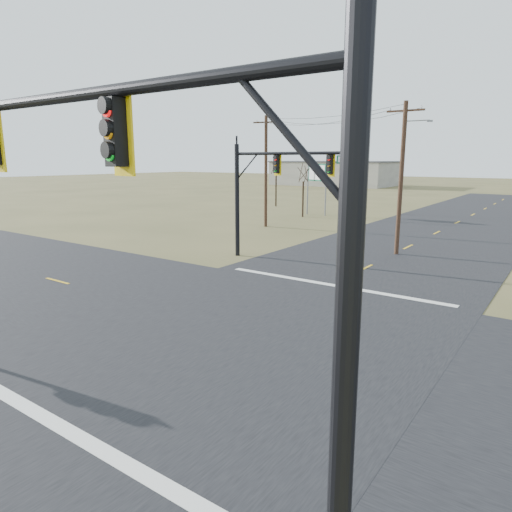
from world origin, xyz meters
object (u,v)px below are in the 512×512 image
(highway_sign, at_px, (317,179))
(utility_pole_far, at_px, (266,170))
(streetlight_c, at_px, (406,162))
(mast_arm_far, at_px, (276,177))
(utility_pole_near, at_px, (401,177))
(bare_tree_a, at_px, (303,173))
(mast_arm_near, at_px, (140,195))
(bare_tree_b, at_px, (276,166))

(highway_sign, bearing_deg, utility_pole_far, -63.05)
(streetlight_c, bearing_deg, mast_arm_far, -111.13)
(utility_pole_far, xyz_separation_m, highway_sign, (-0.45, 10.94, -1.15))
(utility_pole_near, distance_m, streetlight_c, 23.63)
(streetlight_c, relative_size, bare_tree_a, 1.74)
(bare_tree_a, bearing_deg, mast_arm_far, -64.82)
(utility_pole_near, relative_size, highway_sign, 1.71)
(mast_arm_far, relative_size, bare_tree_a, 1.46)
(mast_arm_near, relative_size, bare_tree_b, 1.70)
(mast_arm_near, height_order, utility_pole_near, utility_pole_near)
(utility_pole_near, xyz_separation_m, bare_tree_a, (-15.15, 14.12, -0.29))
(utility_pole_far, height_order, highway_sign, utility_pole_far)
(mast_arm_near, distance_m, highway_sign, 45.63)
(utility_pole_near, relative_size, streetlight_c, 0.93)
(mast_arm_far, relative_size, streetlight_c, 0.84)
(mast_arm_far, xyz_separation_m, utility_pole_near, (5.50, 6.39, -0.08))
(utility_pole_far, bearing_deg, utility_pole_near, -21.44)
(mast_arm_near, relative_size, utility_pole_near, 1.16)
(bare_tree_a, bearing_deg, bare_tree_b, 137.19)
(utility_pole_near, height_order, bare_tree_b, utility_pole_near)
(utility_pole_near, distance_m, highway_sign, 22.24)
(highway_sign, bearing_deg, bare_tree_a, -73.61)
(mast_arm_near, height_order, utility_pole_far, utility_pole_far)
(mast_arm_near, bearing_deg, utility_pole_far, 127.29)
(streetlight_c, distance_m, bare_tree_b, 17.00)
(streetlight_c, bearing_deg, mast_arm_near, -101.00)
(bare_tree_b, bearing_deg, bare_tree_a, -42.81)
(streetlight_c, height_order, bare_tree_b, streetlight_c)
(mast_arm_far, height_order, utility_pole_far, utility_pole_far)
(utility_pole_near, relative_size, bare_tree_a, 1.62)
(utility_pole_far, bearing_deg, bare_tree_b, 119.86)
(mast_arm_near, xyz_separation_m, utility_pole_near, (-3.95, 25.00, -0.60))
(mast_arm_near, distance_m, utility_pole_near, 25.31)
(mast_arm_near, distance_m, streetlight_c, 48.81)
(utility_pole_near, height_order, bare_tree_a, utility_pole_near)
(mast_arm_near, height_order, mast_arm_far, mast_arm_near)
(bare_tree_a, distance_m, bare_tree_b, 11.85)
(mast_arm_near, height_order, bare_tree_b, mast_arm_near)
(utility_pole_far, bearing_deg, mast_arm_far, -53.69)
(mast_arm_far, bearing_deg, highway_sign, 120.80)
(mast_arm_near, height_order, bare_tree_a, mast_arm_near)
(utility_pole_near, relative_size, utility_pole_far, 0.97)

